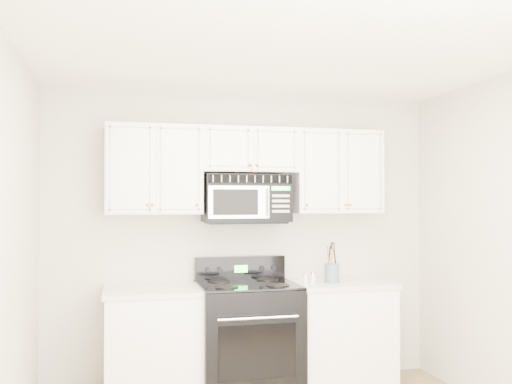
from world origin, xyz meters
name	(u,v)px	position (x,y,z in m)	size (l,w,h in m)	color
room	(306,256)	(0.00, 0.00, 1.30)	(3.51, 3.51, 2.61)	olive
base_cabinet_left	(157,348)	(-0.80, 1.44, 0.43)	(0.86, 0.65, 0.92)	white
base_cabinet_right	(340,337)	(0.80, 1.44, 0.43)	(0.86, 0.65, 0.92)	white
range	(247,337)	(-0.05, 1.41, 0.48)	(0.82, 0.74, 1.13)	black
upper_cabinets	(248,167)	(0.00, 1.58, 1.93)	(2.44, 0.37, 0.75)	white
microwave	(246,198)	(-0.03, 1.56, 1.66)	(0.74, 0.42, 0.41)	black
utensil_crock	(332,272)	(0.70, 1.39, 1.01)	(0.13, 0.13, 0.34)	slate
shaker_salt	(306,278)	(0.46, 1.37, 0.97)	(0.04, 0.04, 0.09)	silver
shaker_pepper	(313,278)	(0.51, 1.34, 0.97)	(0.04, 0.04, 0.10)	silver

